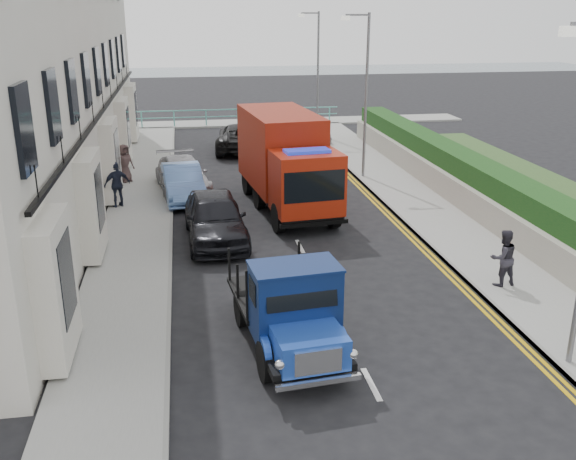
% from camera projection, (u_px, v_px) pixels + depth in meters
% --- Properties ---
extents(ground, '(120.00, 120.00, 0.00)m').
position_uv_depth(ground, '(347.00, 337.00, 14.76)').
color(ground, black).
rests_on(ground, ground).
extents(pavement_west, '(2.40, 38.00, 0.12)m').
position_uv_depth(pavement_west, '(138.00, 223.00, 22.34)').
color(pavement_west, gray).
rests_on(pavement_west, ground).
extents(pavement_east, '(2.60, 38.00, 0.12)m').
position_uv_depth(pavement_east, '(425.00, 209.00, 23.95)').
color(pavement_east, gray).
rests_on(pavement_east, ground).
extents(promenade, '(30.00, 2.50, 0.12)m').
position_uv_depth(promenade, '(237.00, 123.00, 41.78)').
color(promenade, gray).
rests_on(promenade, ground).
extents(sea_plane, '(120.00, 120.00, 0.00)m').
position_uv_depth(sea_plane, '(212.00, 77.00, 70.70)').
color(sea_plane, '#4D6369').
rests_on(sea_plane, ground).
extents(terrace_west, '(6.31, 30.20, 14.25)m').
position_uv_depth(terrace_west, '(8.00, 8.00, 23.08)').
color(terrace_west, silver).
rests_on(terrace_west, ground).
extents(garden_east, '(1.45, 28.00, 1.75)m').
position_uv_depth(garden_east, '(475.00, 185.00, 23.96)').
color(garden_east, '#B2AD9E').
rests_on(garden_east, ground).
extents(seafront_railing, '(13.00, 0.08, 1.11)m').
position_uv_depth(seafront_railing, '(238.00, 117.00, 40.86)').
color(seafront_railing, '#59B2A5').
rests_on(seafront_railing, ground).
extents(lamp_mid, '(1.23, 0.18, 7.00)m').
position_uv_depth(lamp_mid, '(364.00, 87.00, 27.14)').
color(lamp_mid, slate).
rests_on(lamp_mid, ground).
extents(lamp_far, '(1.23, 0.18, 7.00)m').
position_uv_depth(lamp_far, '(316.00, 67.00, 36.47)').
color(lamp_far, slate).
rests_on(lamp_far, ground).
extents(bedford_lorry, '(2.23, 4.71, 2.16)m').
position_uv_depth(bedford_lorry, '(293.00, 315.00, 13.61)').
color(bedford_lorry, black).
rests_on(bedford_lorry, ground).
extents(red_lorry, '(2.98, 6.92, 3.52)m').
position_uv_depth(red_lorry, '(285.00, 159.00, 23.72)').
color(red_lorry, black).
rests_on(red_lorry, ground).
extents(parked_car_front, '(2.02, 4.69, 1.58)m').
position_uv_depth(parked_car_front, '(215.00, 217.00, 20.63)').
color(parked_car_front, black).
rests_on(parked_car_front, ground).
extents(parked_car_mid, '(1.82, 4.24, 1.36)m').
position_uv_depth(parked_car_mid, '(183.00, 183.00, 25.18)').
color(parked_car_mid, '#638ED6').
rests_on(parked_car_mid, ground).
extents(parked_car_rear, '(2.51, 4.87, 1.35)m').
position_uv_depth(parked_car_rear, '(182.00, 176.00, 26.24)').
color(parked_car_rear, '#A6A5AA').
rests_on(parked_car_rear, ground).
extents(seafront_car_left, '(3.03, 5.44, 1.44)m').
position_uv_depth(seafront_car_left, '(241.00, 137.00, 33.84)').
color(seafront_car_left, black).
rests_on(seafront_car_left, ground).
extents(seafront_car_right, '(2.27, 4.24, 1.37)m').
position_uv_depth(seafront_car_right, '(308.00, 129.00, 36.32)').
color(seafront_car_right, '#BBBCC0').
rests_on(seafront_car_right, ground).
extents(pedestrian_east_far, '(0.82, 0.67, 1.55)m').
position_uv_depth(pedestrian_east_far, '(503.00, 258.00, 17.01)').
color(pedestrian_east_far, '#302E38').
rests_on(pedestrian_east_far, pavement_east).
extents(pedestrian_west_near, '(1.08, 0.82, 1.71)m').
position_uv_depth(pedestrian_west_near, '(117.00, 184.00, 23.79)').
color(pedestrian_west_near, '#1A2030').
rests_on(pedestrian_west_near, pavement_west).
extents(pedestrian_west_far, '(0.94, 0.88, 1.61)m').
position_uv_depth(pedestrian_west_far, '(125.00, 163.00, 27.24)').
color(pedestrian_west_far, '#443231').
rests_on(pedestrian_west_far, pavement_west).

